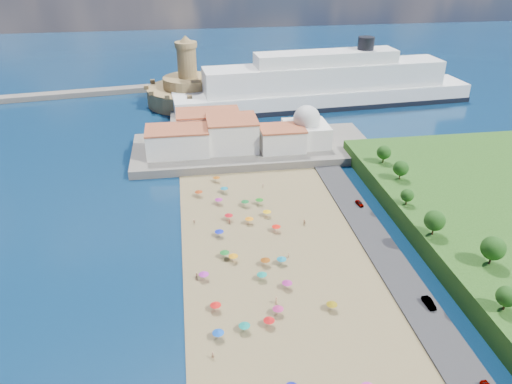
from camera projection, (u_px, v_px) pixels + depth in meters
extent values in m
plane|color=#071938|center=(255.00, 267.00, 125.05)|extent=(700.00, 700.00, 0.00)
cube|color=#59544C|center=(253.00, 148.00, 189.66)|extent=(90.00, 36.00, 3.00)
cube|color=#59544C|center=(192.00, 121.00, 217.57)|extent=(18.00, 70.00, 2.40)
cube|color=silver|center=(178.00, 142.00, 179.68)|extent=(22.00, 14.00, 9.00)
cube|color=silver|center=(232.00, 134.00, 183.61)|extent=(18.00, 16.00, 11.00)
cube|color=silver|center=(282.00, 139.00, 183.18)|extent=(16.00, 12.00, 8.00)
cube|color=silver|center=(208.00, 125.00, 193.31)|extent=(24.00, 14.00, 10.00)
cube|color=silver|center=(306.00, 134.00, 188.01)|extent=(16.00, 16.00, 8.00)
sphere|color=silver|center=(307.00, 119.00, 185.23)|extent=(10.00, 10.00, 10.00)
cylinder|color=silver|center=(307.00, 109.00, 183.47)|extent=(1.20, 1.20, 1.60)
cylinder|color=#A68753|center=(189.00, 95.00, 242.57)|extent=(40.00, 40.00, 8.00)
cylinder|color=#A68753|center=(188.00, 82.00, 239.56)|extent=(24.00, 24.00, 5.00)
cylinder|color=#A68753|center=(187.00, 62.00, 235.16)|extent=(9.00, 9.00, 14.00)
cylinder|color=#A68753|center=(186.00, 45.00, 231.37)|extent=(10.40, 10.40, 2.40)
cone|color=#A68753|center=(185.00, 39.00, 230.12)|extent=(6.00, 6.00, 3.00)
cube|color=black|center=(323.00, 103.00, 240.75)|extent=(145.59, 32.33, 2.32)
cube|color=white|center=(324.00, 97.00, 239.29)|extent=(144.56, 31.85, 8.60)
cube|color=white|center=(325.00, 76.00, 234.65)|extent=(115.68, 25.86, 11.47)
cube|color=white|center=(326.00, 58.00, 230.66)|extent=(67.73, 18.42, 5.74)
cylinder|color=black|center=(366.00, 43.00, 231.80)|extent=(7.65, 7.65, 5.74)
cylinder|color=gray|center=(244.00, 328.00, 104.04)|extent=(0.07, 0.07, 2.00)
cone|color=#0D7B6D|center=(244.00, 324.00, 103.62)|extent=(2.50, 2.50, 0.60)
cylinder|color=gray|center=(225.00, 254.00, 127.69)|extent=(0.07, 0.07, 2.00)
cone|color=#136D22|center=(225.00, 252.00, 127.27)|extent=(2.50, 2.50, 0.60)
cylinder|color=gray|center=(216.00, 307.00, 109.74)|extent=(0.07, 0.07, 2.00)
cone|color=red|center=(216.00, 304.00, 109.32)|extent=(2.50, 2.50, 0.60)
cylinder|color=gray|center=(229.00, 217.00, 144.39)|extent=(0.07, 0.07, 2.00)
cone|color=red|center=(229.00, 214.00, 143.97)|extent=(2.50, 2.50, 0.60)
cylinder|color=gray|center=(269.00, 323.00, 105.43)|extent=(0.07, 0.07, 2.00)
cone|color=red|center=(269.00, 319.00, 105.01)|extent=(2.50, 2.50, 0.60)
cylinder|color=gray|center=(278.00, 311.00, 108.66)|extent=(0.07, 0.07, 2.00)
cone|color=#A62361|center=(278.00, 308.00, 108.24)|extent=(2.50, 2.50, 0.60)
cylinder|color=gray|center=(332.00, 306.00, 109.96)|extent=(0.07, 0.07, 2.00)
cone|color=#866E0C|center=(332.00, 303.00, 109.54)|extent=(2.50, 2.50, 0.60)
cylinder|color=gray|center=(259.00, 202.00, 152.70)|extent=(0.07, 0.07, 2.00)
cone|color=#147115|center=(259.00, 199.00, 152.29)|extent=(2.50, 2.50, 0.60)
cylinder|color=gray|center=(204.00, 276.00, 119.62)|extent=(0.07, 0.07, 2.00)
cone|color=purple|center=(204.00, 273.00, 119.21)|extent=(2.50, 2.50, 0.60)
cylinder|color=gray|center=(217.00, 179.00, 166.51)|extent=(0.07, 0.07, 2.00)
cone|color=#974B0D|center=(216.00, 177.00, 166.09)|extent=(2.50, 2.50, 0.60)
cylinder|color=gray|center=(219.00, 201.00, 152.82)|extent=(0.07, 0.07, 2.00)
cone|color=#9D217E|center=(219.00, 199.00, 152.41)|extent=(2.50, 2.50, 0.60)
cylinder|color=gray|center=(267.00, 214.00, 146.27)|extent=(0.07, 0.07, 2.00)
cone|color=#F1B20D|center=(267.00, 211.00, 145.85)|extent=(2.50, 2.50, 0.60)
cylinder|color=gray|center=(245.00, 203.00, 151.72)|extent=(0.07, 0.07, 2.00)
cone|color=#116426|center=(245.00, 201.00, 151.30)|extent=(2.50, 2.50, 0.60)
cylinder|color=gray|center=(282.00, 261.00, 125.11)|extent=(0.07, 0.07, 2.00)
cone|color=#107695|center=(282.00, 258.00, 124.70)|extent=(2.50, 2.50, 0.60)
cylinder|color=gray|center=(224.00, 190.00, 159.53)|extent=(0.07, 0.07, 2.00)
cone|color=#0F6D8A|center=(224.00, 188.00, 159.12)|extent=(2.50, 2.50, 0.60)
cylinder|color=gray|center=(233.00, 258.00, 126.31)|extent=(0.07, 0.07, 2.00)
cone|color=orange|center=(233.00, 255.00, 125.90)|extent=(2.50, 2.50, 0.60)
cylinder|color=gray|center=(276.00, 228.00, 138.88)|extent=(0.07, 0.07, 2.00)
cone|color=red|center=(276.00, 226.00, 138.46)|extent=(2.50, 2.50, 0.60)
cylinder|color=gray|center=(218.00, 335.00, 102.19)|extent=(0.07, 0.07, 2.00)
cone|color=#0D46B4|center=(218.00, 332.00, 101.78)|extent=(2.50, 2.50, 0.60)
cylinder|color=gray|center=(249.00, 221.00, 142.61)|extent=(0.07, 0.07, 2.00)
cone|color=orange|center=(249.00, 218.00, 142.20)|extent=(2.50, 2.50, 0.60)
cylinder|color=gray|center=(219.00, 233.00, 136.60)|extent=(0.07, 0.07, 2.00)
cone|color=#0E1DBA|center=(219.00, 231.00, 136.18)|extent=(2.50, 2.50, 0.60)
cylinder|color=gray|center=(262.00, 277.00, 119.48)|extent=(0.07, 0.07, 2.00)
cone|color=#0E816F|center=(262.00, 274.00, 119.07)|extent=(2.50, 2.50, 0.60)
cylinder|color=gray|center=(287.00, 285.00, 116.66)|extent=(0.07, 0.07, 2.00)
cone|color=#9B2176|center=(287.00, 282.00, 116.24)|extent=(2.50, 2.50, 0.60)
cylinder|color=gray|center=(199.00, 194.00, 157.41)|extent=(0.07, 0.07, 2.00)
cone|color=#96310D|center=(199.00, 191.00, 156.99)|extent=(2.50, 2.50, 0.60)
cylinder|color=gray|center=(265.00, 262.00, 124.72)|extent=(0.07, 0.07, 2.00)
cone|color=#843E0C|center=(265.00, 259.00, 124.30)|extent=(2.50, 2.50, 0.60)
imported|color=tan|center=(289.00, 255.00, 127.70)|extent=(0.62, 0.69, 1.58)
imported|color=tan|center=(304.00, 222.00, 142.06)|extent=(0.94, 1.76, 1.81)
imported|color=tan|center=(276.00, 300.00, 111.87)|extent=(1.03, 1.10, 1.90)
imported|color=tan|center=(263.00, 186.00, 162.48)|extent=(0.93, 1.18, 1.61)
imported|color=tan|center=(213.00, 355.00, 97.39)|extent=(0.68, 0.47, 1.77)
imported|color=tan|center=(197.00, 276.00, 119.97)|extent=(1.09, 1.06, 1.78)
imported|color=tan|center=(194.00, 222.00, 142.50)|extent=(1.19, 1.05, 1.59)
imported|color=tan|center=(230.00, 221.00, 142.62)|extent=(0.69, 0.85, 1.66)
imported|color=gray|center=(360.00, 203.00, 151.65)|extent=(1.91, 3.77, 1.23)
imported|color=gray|center=(429.00, 303.00, 110.79)|extent=(1.81, 4.49, 1.45)
cylinder|color=#382314|center=(504.00, 305.00, 101.50)|extent=(0.50, 0.50, 2.42)
sphere|color=#14380F|center=(507.00, 296.00, 100.49)|extent=(4.35, 4.35, 4.35)
cylinder|color=#382314|center=(491.00, 258.00, 115.36)|extent=(0.50, 0.50, 3.12)
sphere|color=#14380F|center=(493.00, 248.00, 114.05)|extent=(5.62, 5.62, 5.62)
cylinder|color=#382314|center=(433.00, 229.00, 126.64)|extent=(0.50, 0.50, 2.98)
sphere|color=#14380F|center=(435.00, 220.00, 125.40)|extent=(5.37, 5.37, 5.37)
cylinder|color=#382314|center=(406.00, 201.00, 140.98)|extent=(0.50, 0.50, 2.08)
sphere|color=#14380F|center=(407.00, 195.00, 140.11)|extent=(3.75, 3.75, 3.75)
cylinder|color=#382314|center=(400.00, 175.00, 155.27)|extent=(0.50, 0.50, 2.70)
sphere|color=#14380F|center=(401.00, 168.00, 154.15)|extent=(4.86, 4.86, 4.86)
cylinder|color=#382314|center=(383.00, 159.00, 166.52)|extent=(0.50, 0.50, 2.64)
sphere|color=#14380F|center=(384.00, 152.00, 165.41)|extent=(4.76, 4.76, 4.76)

